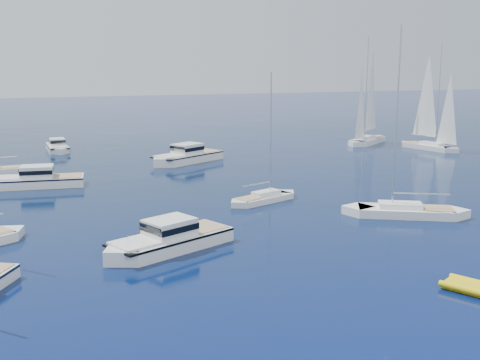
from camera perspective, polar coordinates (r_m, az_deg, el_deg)
The scene contains 10 objects.
ground at distance 30.87m, azimuth 14.84°, elevation -12.31°, with size 400.00×400.00×0.00m, color navy.
motor_cruiser_centre at distance 39.36m, azimuth -7.06°, elevation -6.78°, with size 3.12×10.21×2.68m, color silver, non-canonical shape.
motor_cruiser_far_l at distance 62.07m, azimuth -19.28°, elevation -0.62°, with size 3.17×10.37×2.72m, color silver, non-canonical shape.
motor_cruiser_distant at distance 73.32m, azimuth -5.27°, elevation 1.73°, with size 3.47×11.33×2.97m, color silver, non-canonical shape.
motor_cruiser_horizon at distance 86.32m, azimuth -17.32°, elevation 2.72°, with size 2.64×8.62×2.26m, color silver, non-canonical shape.
sailboat_mid_r at distance 49.32m, azimuth 15.78°, elevation -3.39°, with size 2.77×10.64×15.64m, color white, non-canonical shape.
sailboat_centre at distance 52.41m, azimuth 2.31°, elevation -2.11°, with size 2.09×8.05×11.83m, color silver, non-canonical shape.
sailboat_sails_r at distance 88.49m, azimuth 17.95°, elevation 2.88°, with size 2.70×10.39×15.27m, color silver, non-canonical shape.
sailboat_sails_far at distance 92.51m, azimuth 12.27°, elevation 3.52°, with size 2.94×11.30×16.61m, color silver, non-canonical shape.
tender_yellow at distance 34.58m, azimuth 22.23°, elevation -10.17°, with size 2.14×3.95×0.95m, color yellow, non-canonical shape.
Camera 1 is at (-16.57, -23.01, 12.19)m, focal length 43.76 mm.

